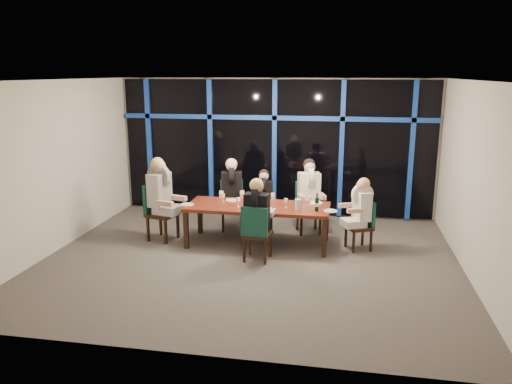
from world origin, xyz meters
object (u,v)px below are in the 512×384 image
at_px(chair_near_mid, 256,231).
at_px(wine_bottle, 317,204).
at_px(diner_end_left, 161,187).
at_px(water_pitcher, 298,205).
at_px(chair_far_left, 232,202).
at_px(chair_far_mid, 264,207).
at_px(diner_near_mid, 257,207).
at_px(diner_far_right, 309,185).
at_px(dining_table, 258,209).
at_px(chair_end_left, 158,208).
at_px(diner_far_left, 232,184).
at_px(diner_far_mid, 264,192).
at_px(diner_end_right, 360,203).
at_px(chair_far_right, 308,204).
at_px(chair_end_right, 363,222).

height_order(chair_near_mid, wine_bottle, wine_bottle).
height_order(diner_end_left, water_pitcher, diner_end_left).
distance_m(chair_far_left, chair_far_mid, 0.67).
bearing_deg(wine_bottle, chair_far_mid, 136.77).
bearing_deg(diner_near_mid, chair_far_left, -58.67).
height_order(chair_far_left, wine_bottle, wine_bottle).
relative_size(diner_near_mid, wine_bottle, 2.97).
height_order(diner_far_right, wine_bottle, diner_far_right).
bearing_deg(diner_near_mid, dining_table, -75.76).
bearing_deg(diner_end_left, chair_far_left, -35.51).
xyz_separation_m(chair_far_mid, chair_near_mid, (0.15, -1.70, 0.06)).
relative_size(wine_bottle, water_pitcher, 1.59).
height_order(chair_near_mid, water_pitcher, chair_near_mid).
bearing_deg(chair_end_left, diner_far_left, -41.27).
relative_size(diner_far_mid, diner_end_right, 0.96).
height_order(chair_far_right, wine_bottle, wine_bottle).
xyz_separation_m(dining_table, chair_far_mid, (-0.03, 0.85, -0.20)).
xyz_separation_m(chair_end_right, diner_far_right, (-1.03, 0.78, 0.46)).
relative_size(chair_far_right, diner_end_right, 1.15).
distance_m(chair_near_mid, diner_far_right, 1.93).
xyz_separation_m(chair_far_right, wine_bottle, (0.24, -1.15, 0.31)).
bearing_deg(chair_far_left, diner_far_right, -13.83).
xyz_separation_m(chair_near_mid, water_pitcher, (0.64, 0.65, 0.31)).
bearing_deg(diner_end_right, chair_end_left, -113.04).
bearing_deg(water_pitcher, diner_end_right, -4.13).
bearing_deg(diner_far_right, water_pitcher, -113.46).
height_order(diner_far_left, water_pitcher, diner_far_left).
xyz_separation_m(chair_far_mid, diner_end_right, (1.86, -0.79, 0.38)).
bearing_deg(diner_far_left, water_pitcher, -48.45).
bearing_deg(chair_end_left, diner_far_right, -57.17).
bearing_deg(chair_end_right, chair_end_left, -112.60).
relative_size(chair_far_right, diner_near_mid, 1.06).
bearing_deg(chair_end_right, chair_far_left, -131.39).
bearing_deg(diner_far_mid, chair_far_right, 2.52).
height_order(chair_far_mid, diner_near_mid, diner_near_mid).
bearing_deg(water_pitcher, diner_far_right, 65.89).
relative_size(chair_end_right, chair_near_mid, 0.92).
bearing_deg(chair_end_left, wine_bottle, -78.26).
relative_size(chair_end_left, wine_bottle, 3.38).
bearing_deg(chair_near_mid, chair_far_mid, -79.99).
distance_m(chair_far_right, diner_far_right, 0.41).
relative_size(chair_far_right, water_pitcher, 5.01).
distance_m(diner_end_left, diner_end_right, 3.67).
height_order(diner_far_mid, wine_bottle, diner_far_mid).
bearing_deg(water_pitcher, wine_bottle, -16.88).
bearing_deg(chair_end_left, dining_table, -74.33).
height_order(chair_end_left, wine_bottle, chair_end_left).
bearing_deg(chair_far_mid, diner_end_right, -31.90).
bearing_deg(diner_end_right, chair_end_right, 90.00).
distance_m(diner_end_right, water_pitcher, 1.11).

